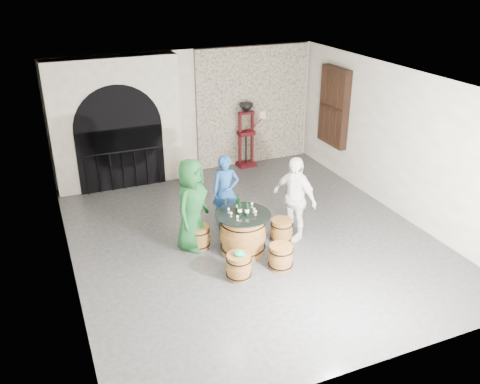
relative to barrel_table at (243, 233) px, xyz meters
name	(u,v)px	position (x,y,z in m)	size (l,w,h in m)	color
ground	(250,237)	(0.36, 0.47, -0.41)	(8.00, 8.00, 0.00)	#2E2E31
wall_back	(188,113)	(0.36, 4.47, 1.19)	(8.00, 8.00, 0.00)	silver
wall_front	(377,271)	(0.36, -3.53, 1.19)	(8.00, 8.00, 0.00)	silver
wall_left	(62,194)	(-3.14, 0.47, 1.19)	(8.00, 8.00, 0.00)	silver
wall_right	(397,142)	(3.86, 0.47, 1.19)	(8.00, 8.00, 0.00)	silver
ceiling	(251,82)	(0.36, 0.47, 2.79)	(8.00, 8.00, 0.00)	beige
stone_facing_panel	(253,106)	(2.16, 4.41, 1.19)	(3.20, 0.12, 3.18)	#B2A58E
arched_opening	(117,124)	(-1.54, 4.21, 1.17)	(3.10, 0.60, 3.19)	silver
shuttered_window	(334,107)	(3.74, 2.87, 1.39)	(0.23, 1.10, 2.00)	black
barrel_table	(243,233)	(0.00, 0.00, 0.00)	(1.07, 1.07, 0.83)	olive
barrel_stool_left	(198,237)	(-0.74, 0.50, -0.18)	(0.46, 0.46, 0.47)	olive
barrel_stool_far	(230,221)	(0.09, 0.89, -0.18)	(0.46, 0.46, 0.47)	olive
barrel_stool_right	(281,230)	(0.89, 0.10, -0.18)	(0.46, 0.46, 0.47)	olive
barrel_stool_near_right	(281,257)	(0.42, -0.79, -0.18)	(0.46, 0.46, 0.47)	olive
barrel_stool_near_left	(239,266)	(-0.42, -0.79, -0.18)	(0.46, 0.46, 0.47)	olive
green_cap	(239,253)	(-0.41, -0.79, 0.09)	(0.23, 0.18, 0.10)	#0D995D
person_green	(192,205)	(-0.84, 0.56, 0.52)	(0.91, 0.59, 1.85)	#13451E
person_blue	(226,191)	(0.12, 1.21, 0.37)	(0.57, 0.37, 1.55)	navy
person_white	(294,198)	(1.17, 0.14, 0.47)	(1.03, 0.43, 1.76)	white
wine_bottle_left	(240,209)	(-0.07, -0.01, 0.55)	(0.08, 0.08, 0.32)	black
wine_bottle_center	(247,209)	(0.04, -0.08, 0.55)	(0.08, 0.08, 0.32)	black
wine_bottle_right	(238,204)	(-0.02, 0.18, 0.55)	(0.08, 0.08, 0.32)	black
tasting_glass_a	(238,218)	(-0.19, -0.20, 0.46)	(0.05, 0.05, 0.10)	#A85720
tasting_glass_b	(254,210)	(0.22, -0.03, 0.46)	(0.05, 0.05, 0.10)	#A85720
tasting_glass_c	(229,210)	(-0.23, 0.15, 0.46)	(0.05, 0.05, 0.10)	#A85720
tasting_glass_d	(252,205)	(0.27, 0.20, 0.46)	(0.05, 0.05, 0.10)	#A85720
tasting_glass_e	(256,213)	(0.20, -0.13, 0.46)	(0.05, 0.05, 0.10)	#A85720
tasting_glass_f	(231,214)	(-0.25, -0.02, 0.46)	(0.05, 0.05, 0.10)	#A85720
side_barrel	(190,178)	(-0.08, 3.16, -0.07)	(0.52, 0.52, 0.69)	olive
corking_press	(246,130)	(1.87, 4.17, 0.62)	(0.73, 0.42, 1.76)	#500D17
control_box	(262,115)	(2.41, 4.33, 0.94)	(0.18, 0.10, 0.22)	silver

